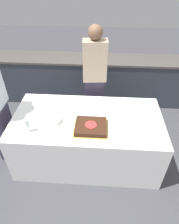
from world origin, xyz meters
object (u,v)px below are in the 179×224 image
cake (91,127)px  plate_stack (53,120)px  wine_glass (27,124)px  person_cutting_cake (95,80)px

cake → plate_stack: (-0.50, 0.10, -0.01)m
plate_stack → wine_glass: size_ratio=1.18×
cake → wine_glass: size_ratio=2.34×
cake → plate_stack: cake is taller
cake → plate_stack: bearing=168.4°
wine_glass → cake: bearing=7.5°
cake → plate_stack: 0.51m
plate_stack → person_cutting_cake: bearing=59.4°
cake → plate_stack: size_ratio=1.99×
cake → person_cutting_cake: size_ratio=0.24×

